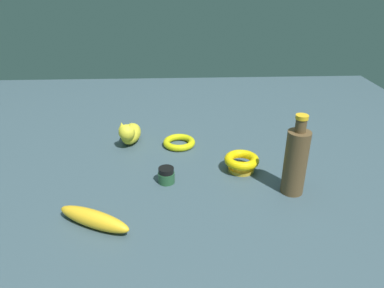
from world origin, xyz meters
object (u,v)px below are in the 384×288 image
(banana, at_px, (94,219))
(bottle_tall, at_px, (296,161))
(nail_polish_jar, at_px, (166,175))
(cat_figurine, at_px, (130,133))
(bangle, at_px, (179,142))
(bowl, at_px, (242,161))

(banana, height_order, bottle_tall, bottle_tall)
(nail_polish_jar, bearing_deg, cat_figurine, -153.40)
(nail_polish_jar, height_order, bangle, nail_polish_jar)
(bangle, bearing_deg, bottle_tall, 45.71)
(nail_polish_jar, bearing_deg, bottle_tall, 79.57)
(bangle, height_order, cat_figurine, cat_figurine)
(banana, height_order, nail_polish_jar, nail_polish_jar)
(bottle_tall, relative_size, cat_figurine, 1.41)
(banana, bearing_deg, bowl, -121.15)
(bottle_tall, xyz_separation_m, bowl, (-0.12, -0.12, -0.07))
(bottle_tall, bearing_deg, bangle, -134.29)
(bottle_tall, relative_size, bowl, 2.16)
(nail_polish_jar, height_order, cat_figurine, cat_figurine)
(bangle, distance_m, bowl, 0.26)
(bangle, relative_size, bottle_tall, 0.49)
(bangle, distance_m, bottle_tall, 0.43)
(nail_polish_jar, xyz_separation_m, bottle_tall, (0.06, 0.34, 0.07))
(banana, bearing_deg, bottle_tall, -139.32)
(banana, distance_m, bowl, 0.46)
(bangle, xyz_separation_m, bowl, (0.18, 0.18, 0.02))
(nail_polish_jar, bearing_deg, bowl, 103.95)
(nail_polish_jar, xyz_separation_m, bowl, (-0.06, 0.22, 0.01))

